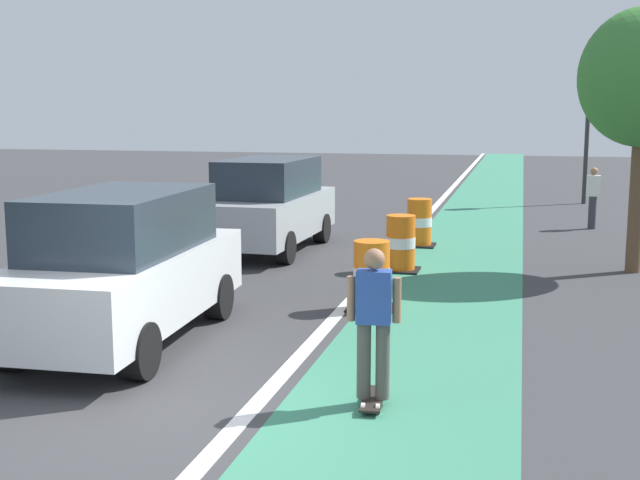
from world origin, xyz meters
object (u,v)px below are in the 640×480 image
object	(u,v)px
traffic_barrel_back	(419,223)
pedestrian_crossing	(593,196)
traffic_barrel_mid	(401,244)
skateboarder_on_lane	(374,322)
traffic_light_corner	(589,97)
parked_suv_second	(269,204)
parked_suv_nearest	(124,266)
traffic_barrel_front	(372,276)

from	to	relation	value
traffic_barrel_back	pedestrian_crossing	bearing A→B (deg)	43.28
traffic_barrel_mid	pedestrian_crossing	world-z (taller)	pedestrian_crossing
pedestrian_crossing	traffic_barrel_mid	bearing A→B (deg)	-120.64
skateboarder_on_lane	traffic_light_corner	xyz separation A→B (m)	(3.50, 20.27, 2.59)
parked_suv_second	traffic_light_corner	bearing A→B (deg)	56.69
parked_suv_nearest	traffic_barrel_back	bearing A→B (deg)	71.90
traffic_barrel_front	traffic_light_corner	bearing A→B (deg)	75.16
parked_suv_second	traffic_barrel_back	xyz separation A→B (m)	(3.15, 1.43, -0.50)
traffic_light_corner	traffic_barrel_front	bearing A→B (deg)	-104.84
skateboarder_on_lane	parked_suv_second	world-z (taller)	parked_suv_second
traffic_barrel_front	traffic_barrel_mid	world-z (taller)	same
traffic_barrel_back	traffic_barrel_mid	bearing A→B (deg)	-89.90
skateboarder_on_lane	parked_suv_nearest	size ratio (longest dim) A/B	0.36
traffic_barrel_front	parked_suv_second	bearing A→B (deg)	123.36
parked_suv_second	traffic_barrel_front	xyz separation A→B (m)	(3.16, -4.80, -0.50)
parked_suv_second	traffic_light_corner	distance (m)	13.75
traffic_barrel_back	pedestrian_crossing	distance (m)	5.59
parked_suv_second	pedestrian_crossing	bearing A→B (deg)	36.06
traffic_barrel_front	traffic_barrel_back	size ratio (longest dim) A/B	1.00
parked_suv_second	traffic_light_corner	xyz separation A→B (m)	(7.43, 11.30, 2.47)
skateboarder_on_lane	traffic_barrel_front	xyz separation A→B (m)	(-0.77, 4.16, -0.38)
skateboarder_on_lane	parked_suv_nearest	distance (m)	3.99
parked_suv_nearest	parked_suv_second	world-z (taller)	same
traffic_barrel_mid	parked_suv_nearest	bearing A→B (deg)	-116.51
pedestrian_crossing	skateboarder_on_lane	bearing A→B (deg)	-103.01
traffic_barrel_back	traffic_light_corner	distance (m)	11.17
pedestrian_crossing	parked_suv_second	bearing A→B (deg)	-143.94
traffic_light_corner	pedestrian_crossing	bearing A→B (deg)	-92.01
traffic_barrel_mid	pedestrian_crossing	distance (m)	7.97
traffic_barrel_mid	traffic_light_corner	bearing A→B (deg)	71.68
parked_suv_nearest	traffic_barrel_back	xyz separation A→B (m)	(2.88, 8.81, -0.50)
parked_suv_nearest	traffic_light_corner	size ratio (longest dim) A/B	0.92
traffic_barrel_front	pedestrian_crossing	xyz separation A→B (m)	(4.05, 10.06, 0.33)
parked_suv_second	traffic_light_corner	size ratio (longest dim) A/B	0.91
parked_suv_second	pedestrian_crossing	xyz separation A→B (m)	(7.22, 5.25, -0.17)
traffic_barrel_back	parked_suv_nearest	bearing A→B (deg)	-108.10
traffic_barrel_mid	traffic_barrel_back	xyz separation A→B (m)	(-0.01, 3.03, 0.00)
parked_suv_second	pedestrian_crossing	size ratio (longest dim) A/B	2.88
traffic_barrel_front	traffic_light_corner	size ratio (longest dim) A/B	0.21
parked_suv_nearest	traffic_barrel_front	distance (m)	3.90
traffic_barrel_back	skateboarder_on_lane	bearing A→B (deg)	-85.71
parked_suv_second	traffic_barrel_back	distance (m)	3.50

